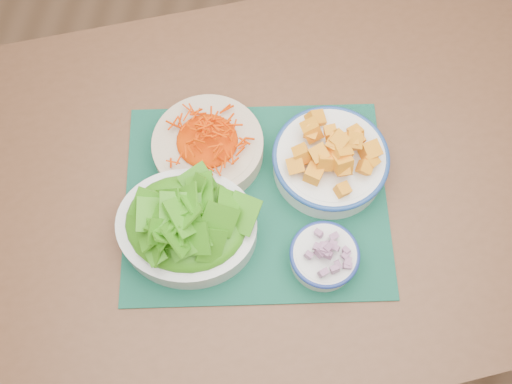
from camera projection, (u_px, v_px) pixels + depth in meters
The scene contains 7 objects.
ground at pixel (346, 313), 1.75m from camera, with size 4.00×4.00×0.00m, color #A3724F.
table at pixel (280, 194), 1.19m from camera, with size 1.55×1.31×0.75m.
placemat at pixel (256, 199), 1.09m from camera, with size 0.50×0.41×0.00m, color #0A3528.
carrot_bowl at pixel (208, 145), 1.09m from camera, with size 0.22×0.22×0.08m.
squash_bowl at pixel (331, 157), 1.06m from camera, with size 0.28×0.28×0.10m.
lettuce_bowl at pixel (186, 223), 1.00m from camera, with size 0.26×0.23×0.12m.
onion_bowl at pixel (325, 255), 1.01m from camera, with size 0.13×0.13×0.07m.
Camera 1 is at (-0.22, -0.39, 1.75)m, focal length 40.00 mm.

